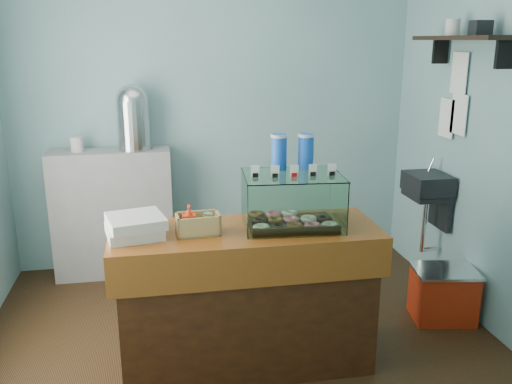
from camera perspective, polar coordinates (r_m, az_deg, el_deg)
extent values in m
plane|color=black|center=(3.84, -1.61, -15.42)|extent=(3.50, 3.50, 0.00)
cube|color=#729EA6|center=(4.81, -4.51, 8.68)|extent=(3.50, 0.04, 2.80)
cube|color=#729EA6|center=(1.91, 4.98, -2.23)|extent=(3.50, 0.04, 2.80)
cube|color=#729EA6|center=(3.99, 24.04, 5.91)|extent=(0.04, 3.00, 2.80)
cube|color=black|center=(4.46, 17.62, 0.88)|extent=(0.30, 0.35, 0.15)
cube|color=black|center=(4.58, 18.86, -1.47)|extent=(0.04, 0.30, 0.35)
cylinder|color=silver|center=(4.55, 17.95, 2.70)|extent=(0.02, 0.02, 0.12)
cylinder|color=silver|center=(4.56, 17.26, -3.37)|extent=(0.04, 0.04, 0.45)
cube|color=black|center=(4.12, 20.89, 14.92)|extent=(0.25, 1.00, 0.03)
cube|color=black|center=(3.82, 24.71, 13.04)|extent=(0.12, 0.03, 0.18)
cube|color=black|center=(4.50, 18.84, 13.81)|extent=(0.12, 0.03, 0.18)
cube|color=white|center=(4.35, 20.56, 7.65)|extent=(0.01, 0.21, 0.30)
cube|color=white|center=(4.50, 19.41, 7.35)|extent=(0.01, 0.21, 0.30)
cube|color=white|center=(4.36, 20.61, 11.64)|extent=(0.01, 0.21, 0.30)
cube|color=#45210D|center=(3.42, -1.01, -11.53)|extent=(1.50, 0.56, 0.84)
cube|color=#512D0A|center=(3.24, -1.05, -4.44)|extent=(1.60, 0.60, 0.06)
cube|color=#512D0A|center=(3.03, -0.17, -8.37)|extent=(1.60, 0.04, 0.18)
cube|color=#97979A|center=(4.81, -14.79, -2.19)|extent=(1.00, 0.32, 1.10)
cube|color=black|center=(3.30, 3.78, -3.37)|extent=(0.54, 0.40, 0.02)
torus|color=silver|center=(3.15, 0.61, -3.77)|extent=(0.10, 0.10, 0.03)
torus|color=black|center=(3.16, 2.40, -3.71)|extent=(0.10, 0.10, 0.03)
torus|color=brown|center=(3.17, 4.17, -3.64)|extent=(0.10, 0.10, 0.03)
torus|color=pink|center=(3.19, 5.92, -3.56)|extent=(0.10, 0.10, 0.03)
torus|color=silver|center=(3.21, 7.65, -3.49)|extent=(0.10, 0.10, 0.03)
torus|color=black|center=(3.26, 0.36, -3.05)|extent=(0.10, 0.10, 0.03)
torus|color=brown|center=(3.27, 2.08, -2.99)|extent=(0.10, 0.10, 0.03)
torus|color=pink|center=(3.29, 3.79, -2.93)|extent=(0.10, 0.10, 0.03)
torus|color=silver|center=(3.31, 5.48, -2.86)|extent=(0.10, 0.10, 0.03)
torus|color=black|center=(3.33, 7.15, -2.80)|extent=(0.10, 0.10, 0.03)
torus|color=brown|center=(3.38, 0.13, -2.38)|extent=(0.10, 0.10, 0.03)
torus|color=pink|center=(3.39, 1.79, -2.33)|extent=(0.10, 0.10, 0.03)
torus|color=silver|center=(3.40, 3.44, -2.27)|extent=(0.10, 0.10, 0.03)
cube|color=white|center=(3.06, 4.49, -2.05)|extent=(0.57, 0.05, 0.31)
cube|color=white|center=(3.45, 3.24, 0.05)|extent=(0.57, 0.05, 0.31)
cube|color=white|center=(3.22, -1.20, -1.10)|extent=(0.04, 0.42, 0.31)
cube|color=white|center=(3.31, 8.71, -0.78)|extent=(0.04, 0.42, 0.31)
cube|color=white|center=(3.21, 3.88, 1.78)|extent=(0.62, 0.47, 0.01)
cube|color=white|center=(3.12, -0.05, 2.14)|extent=(0.05, 0.01, 0.07)
cube|color=black|center=(3.13, -0.05, 1.73)|extent=(0.03, 0.02, 0.02)
cube|color=white|center=(3.14, 2.01, 2.19)|extent=(0.05, 0.01, 0.07)
cube|color=black|center=(3.14, 2.01, 1.78)|extent=(0.03, 0.02, 0.02)
cube|color=white|center=(3.15, 4.05, 2.23)|extent=(0.05, 0.01, 0.07)
cube|color=#BA0E0F|center=(3.16, 4.04, 1.83)|extent=(0.03, 0.02, 0.02)
cube|color=white|center=(3.18, 6.06, 2.28)|extent=(0.05, 0.01, 0.07)
cube|color=black|center=(3.18, 6.05, 1.87)|extent=(0.03, 0.02, 0.02)
cube|color=white|center=(3.20, 8.04, 2.32)|extent=(0.05, 0.01, 0.07)
cube|color=black|center=(3.21, 8.03, 1.92)|extent=(0.03, 0.02, 0.02)
cylinder|color=blue|center=(3.31, 2.44, 4.23)|extent=(0.09, 0.09, 0.22)
cylinder|color=silver|center=(3.29, 2.46, 5.94)|extent=(0.10, 0.10, 0.02)
cylinder|color=blue|center=(3.34, 5.28, 4.28)|extent=(0.09, 0.09, 0.22)
cylinder|color=silver|center=(3.32, 5.32, 5.97)|extent=(0.10, 0.10, 0.02)
cube|color=tan|center=(3.17, -6.09, -4.31)|extent=(0.26, 0.17, 0.01)
cube|color=tan|center=(3.09, -5.94, -3.79)|extent=(0.25, 0.03, 0.12)
cube|color=tan|center=(3.22, -6.30, -3.00)|extent=(0.25, 0.03, 0.12)
cube|color=tan|center=(3.14, -8.26, -3.54)|extent=(0.02, 0.15, 0.12)
cube|color=tan|center=(3.17, -4.01, -3.22)|extent=(0.02, 0.15, 0.12)
imported|color=#ED3C16|center=(3.14, -7.05, -2.84)|extent=(0.08, 0.08, 0.17)
cylinder|color=#469829|center=(3.16, -5.05, -3.27)|extent=(0.06, 0.06, 0.10)
cylinder|color=silver|center=(3.14, -5.07, -2.32)|extent=(0.05, 0.05, 0.01)
cube|color=silver|center=(3.19, -12.69, -4.02)|extent=(0.35, 0.35, 0.06)
cube|color=silver|center=(3.16, -12.55, -3.02)|extent=(0.37, 0.37, 0.06)
cylinder|color=silver|center=(4.66, -12.63, 4.45)|extent=(0.30, 0.30, 0.01)
cylinder|color=silver|center=(4.63, -12.78, 6.94)|extent=(0.26, 0.26, 0.40)
sphere|color=silver|center=(4.60, -12.93, 9.40)|extent=(0.26, 0.26, 0.26)
cube|color=red|center=(4.26, 19.08, -10.24)|extent=(0.47, 0.39, 0.37)
cube|color=silver|center=(4.18, 19.33, -7.82)|extent=(0.50, 0.41, 0.02)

